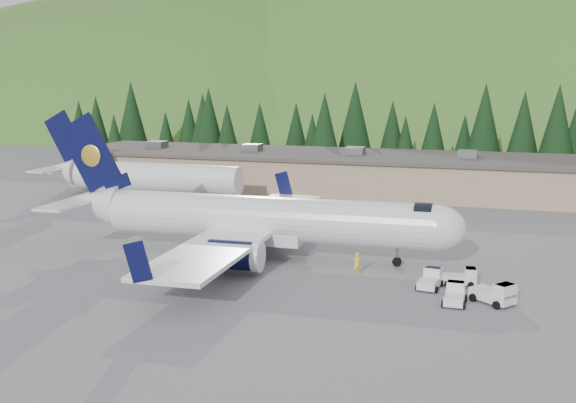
# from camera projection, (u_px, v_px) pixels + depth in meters

# --- Properties ---
(ground) EXTENTS (600.00, 600.00, 0.00)m
(ground) POSITION_uv_depth(u_px,v_px,m) (269.00, 257.00, 64.02)
(ground) COLOR slate
(airliner) EXTENTS (37.74, 35.34, 12.56)m
(airliner) POSITION_uv_depth(u_px,v_px,m) (256.00, 220.00, 63.72)
(airliner) COLOR white
(airliner) RESTS_ON ground
(second_airliner) EXTENTS (27.50, 11.00, 10.05)m
(second_airliner) POSITION_uv_depth(u_px,v_px,m) (136.00, 175.00, 91.24)
(second_airliner) COLOR white
(second_airliner) RESTS_ON ground
(baggage_tug_a) EXTENTS (2.74, 1.82, 1.39)m
(baggage_tug_a) POSITION_uv_depth(u_px,v_px,m) (462.00, 277.00, 55.51)
(baggage_tug_a) COLOR white
(baggage_tug_a) RESTS_ON ground
(baggage_tug_b) EXTENTS (3.42, 3.15, 1.66)m
(baggage_tug_b) POSITION_uv_depth(u_px,v_px,m) (496.00, 294.00, 50.89)
(baggage_tug_b) COLOR white
(baggage_tug_b) RESTS_ON ground
(baggage_tug_c) EXTENTS (1.65, 2.69, 1.43)m
(baggage_tug_c) POSITION_uv_depth(u_px,v_px,m) (455.00, 295.00, 51.11)
(baggage_tug_c) COLOR white
(baggage_tug_c) RESTS_ON ground
(terminal_building) EXTENTS (71.00, 17.00, 6.10)m
(terminal_building) POSITION_uv_depth(u_px,v_px,m) (320.00, 171.00, 100.80)
(terminal_building) COLOR #987E60
(terminal_building) RESTS_ON ground
(baggage_tug_d) EXTENTS (1.96, 2.88, 1.44)m
(baggage_tug_d) POSITION_uv_depth(u_px,v_px,m) (431.00, 280.00, 54.81)
(baggage_tug_d) COLOR white
(baggage_tug_d) RESTS_ON ground
(ramp_worker) EXTENTS (0.80, 0.76, 1.84)m
(ramp_worker) POSITION_uv_depth(u_px,v_px,m) (357.00, 263.00, 58.39)
(ramp_worker) COLOR yellow
(ramp_worker) RESTS_ON ground
(tree_line) EXTENTS (110.73, 19.52, 14.52)m
(tree_line) POSITION_uv_depth(u_px,v_px,m) (373.00, 126.00, 120.34)
(tree_line) COLOR black
(tree_line) RESTS_ON ground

